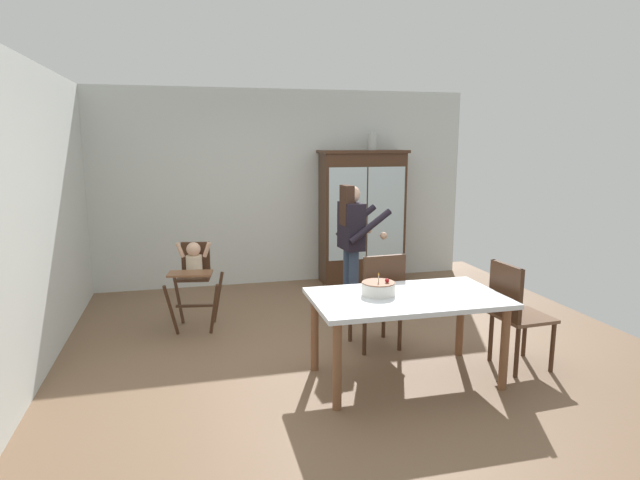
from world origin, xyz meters
name	(u,v)px	position (x,y,z in m)	size (l,w,h in m)	color
ground_plane	(334,347)	(0.00, 0.00, 0.00)	(6.24, 6.24, 0.00)	brown
wall_back	(284,188)	(0.00, 2.63, 1.35)	(5.32, 0.06, 2.70)	silver
wall_left	(27,222)	(-2.63, 0.00, 1.35)	(0.06, 5.32, 2.70)	silver
china_cabinet	(362,216)	(1.07, 2.37, 0.94)	(1.24, 0.48, 1.87)	#422819
ceramic_vase	(372,141)	(1.21, 2.37, 1.99)	(0.13, 0.13, 0.27)	#B2B7B2
high_chair_with_toddler	(194,270)	(-1.30, 0.90, 0.65)	(0.66, 0.75, 0.95)	#422819
adult_person	(352,236)	(0.41, 0.76, 0.97)	(0.53, 0.51, 1.53)	#33425B
dining_table	(407,306)	(0.39, -0.83, 0.65)	(1.60, 0.92, 0.74)	silver
birthday_cake	(378,288)	(0.17, -0.74, 0.79)	(0.28, 0.28, 0.19)	white
dining_chair_far_side	(379,295)	(0.41, -0.15, 0.56)	(0.47, 0.47, 0.96)	#422819
dining_chair_right_end	(514,308)	(1.41, -0.84, 0.56)	(0.47, 0.47, 0.96)	#422819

